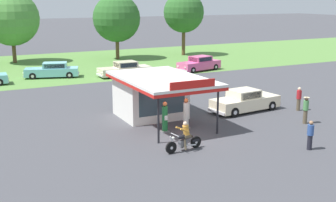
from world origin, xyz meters
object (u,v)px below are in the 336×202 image
object	(u,v)px
parked_car_back_row_far_right	(125,69)
parked_car_back_row_left	(52,71)
gas_pump_nearside	(165,118)
motorcycle_with_rider	(184,139)
bystander_standing_back_lot	(306,109)
bystander_strolling_foreground	(299,98)
gas_pump_offside	(186,115)
featured_classic_sedan	(245,101)
bystander_admiring_sedan	(310,135)
parked_car_back_row_far_left	(199,64)

from	to	relation	value
parked_car_back_row_far_right	parked_car_back_row_left	world-z (taller)	parked_car_back_row_left
gas_pump_nearside	parked_car_back_row_far_right	xyz separation A→B (m)	(4.80, 18.87, -0.17)
motorcycle_with_rider	bystander_standing_back_lot	bearing A→B (deg)	5.71
parked_car_back_row_far_right	bystander_strolling_foreground	distance (m)	19.51
gas_pump_nearside	bystander_strolling_foreground	world-z (taller)	gas_pump_nearside
gas_pump_offside	featured_classic_sedan	distance (m)	6.13
bystander_standing_back_lot	bystander_strolling_foreground	size ratio (longest dim) A/B	1.03
gas_pump_nearside	gas_pump_offside	world-z (taller)	gas_pump_offside
parked_car_back_row_far_right	bystander_admiring_sedan	xyz separation A→B (m)	(0.67, -25.04, 0.15)
gas_pump_offside	bystander_strolling_foreground	distance (m)	9.31
featured_classic_sedan	bystander_strolling_foreground	size ratio (longest dim) A/B	3.21
bystander_standing_back_lot	gas_pump_nearside	bearing A→B (deg)	164.83
parked_car_back_row_far_left	parked_car_back_row_left	bearing A→B (deg)	168.96
motorcycle_with_rider	bystander_admiring_sedan	distance (m)	6.62
gas_pump_nearside	gas_pump_offside	size ratio (longest dim) A/B	0.97
parked_car_back_row_left	parked_car_back_row_far_right	bearing A→B (deg)	-20.11
parked_car_back_row_far_right	bystander_admiring_sedan	distance (m)	25.05
gas_pump_offside	motorcycle_with_rider	world-z (taller)	gas_pump_offside
gas_pump_offside	bystander_admiring_sedan	world-z (taller)	gas_pump_offside
gas_pump_nearside	bystander_standing_back_lot	size ratio (longest dim) A/B	1.07
featured_classic_sedan	bystander_standing_back_lot	distance (m)	4.55
parked_car_back_row_left	bystander_strolling_foreground	world-z (taller)	bystander_strolling_foreground
bystander_standing_back_lot	parked_car_back_row_far_left	bearing A→B (deg)	77.66
bystander_admiring_sedan	bystander_standing_back_lot	bearing A→B (deg)	48.64
parked_car_back_row_far_left	bystander_admiring_sedan	world-z (taller)	parked_car_back_row_far_left
gas_pump_nearside	motorcycle_with_rider	distance (m)	3.36
motorcycle_with_rider	featured_classic_sedan	bearing A→B (deg)	33.84
motorcycle_with_rider	bystander_admiring_sedan	world-z (taller)	bystander_admiring_sedan
parked_car_back_row_far_right	gas_pump_nearside	bearing A→B (deg)	-104.27
parked_car_back_row_far_left	bystander_standing_back_lot	size ratio (longest dim) A/B	3.14
featured_classic_sedan	bystander_standing_back_lot	world-z (taller)	bystander_standing_back_lot
parked_car_back_row_far_right	bystander_standing_back_lot	distance (m)	21.63
bystander_standing_back_lot	bystander_admiring_sedan	bearing A→B (deg)	-131.36
bystander_strolling_foreground	motorcycle_with_rider	bearing A→B (deg)	-162.25
parked_car_back_row_left	bystander_admiring_sedan	world-z (taller)	bystander_admiring_sedan
gas_pump_offside	bystander_admiring_sedan	size ratio (longest dim) A/B	1.22
bystander_standing_back_lot	gas_pump_offside	bearing A→B (deg)	162.05
parked_car_back_row_far_left	bystander_admiring_sedan	xyz separation A→B (m)	(-7.87, -24.54, 0.10)
featured_classic_sedan	bystander_admiring_sedan	size ratio (longest dim) A/B	3.43
parked_car_back_row_far_left	parked_car_back_row_far_right	distance (m)	8.55
gas_pump_offside	bystander_strolling_foreground	bearing A→B (deg)	1.76
parked_car_back_row_far_right	bystander_strolling_foreground	xyz separation A→B (m)	(5.94, -18.58, 0.21)
parked_car_back_row_left	bystander_standing_back_lot	bearing A→B (deg)	-65.53
bystander_admiring_sedan	bystander_strolling_foreground	world-z (taller)	bystander_strolling_foreground
parked_car_back_row_far_left	gas_pump_offside	bearing A→B (deg)	-122.94
gas_pump_nearside	parked_car_back_row_far_right	bearing A→B (deg)	75.73
gas_pump_offside	parked_car_back_row_far_right	xyz separation A→B (m)	(3.37, 18.87, -0.20)
bystander_standing_back_lot	bystander_strolling_foreground	bearing A→B (deg)	53.96
gas_pump_offside	bystander_standing_back_lot	bearing A→B (deg)	-17.95
parked_car_back_row_left	motorcycle_with_rider	bearing A→B (deg)	-86.51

